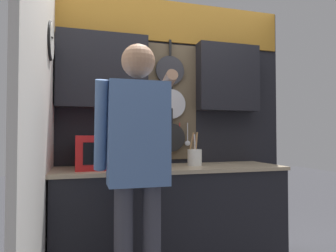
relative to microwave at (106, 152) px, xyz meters
name	(u,v)px	position (x,y,z in m)	size (l,w,h in m)	color
base_cabinet_counter	(171,220)	(0.55, -0.02, -0.59)	(1.95, 0.60, 0.91)	black
back_wall_unit	(162,105)	(0.54, 0.25, 0.43)	(2.52, 0.20, 2.49)	black
side_wall	(41,125)	(-0.45, -0.43, 0.21)	(0.07, 1.60, 2.49)	silver
microwave	(106,152)	(0.00, 0.00, 0.00)	(0.48, 0.39, 0.27)	red
knife_block	(159,155)	(0.45, 0.00, -0.03)	(0.13, 0.16, 0.27)	brown
utensil_crock	(195,156)	(0.77, 0.00, -0.05)	(0.13, 0.13, 0.30)	white
person	(138,154)	(0.15, -0.60, 0.02)	(0.54, 0.68, 1.77)	#383842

